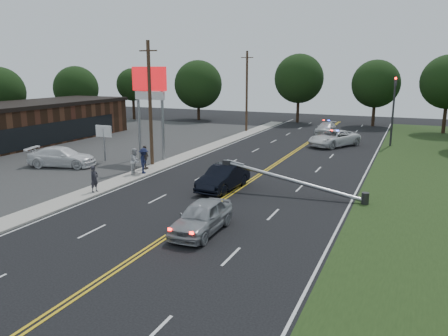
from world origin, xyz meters
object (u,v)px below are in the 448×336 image
at_px(small_sign, 104,134).
at_px(emergency_a, 334,138).
at_px(traffic_signal, 394,105).
at_px(utility_pole_far, 247,91).
at_px(waiting_sedan, 202,217).
at_px(emergency_b, 326,128).
at_px(utility_pole_mid, 150,104).
at_px(pylon_sign, 150,91).
at_px(bystander_b, 135,161).
at_px(bystander_d, 145,157).
at_px(crashed_sedan, 223,178).
at_px(parked_car, 62,157).
at_px(bystander_a, 94,179).
at_px(bystander_c, 144,161).
at_px(fallen_streetlight, 300,182).

height_order(small_sign, emergency_a, small_sign).
relative_size(traffic_signal, utility_pole_far, 0.70).
relative_size(waiting_sedan, emergency_b, 0.97).
xyz_separation_m(traffic_signal, utility_pole_far, (-17.50, 4.00, 0.88)).
relative_size(utility_pole_mid, emergency_b, 2.13).
distance_m(utility_pole_far, emergency_a, 14.42).
distance_m(pylon_sign, emergency_a, 19.71).
relative_size(bystander_b, bystander_d, 1.04).
xyz_separation_m(crashed_sedan, parked_car, (-14.90, 1.15, -0.01)).
bearing_deg(emergency_b, traffic_signal, -37.62).
height_order(waiting_sedan, bystander_a, bystander_a).
height_order(crashed_sedan, bystander_b, bystander_b).
height_order(bystander_b, bystander_c, bystander_b).
relative_size(waiting_sedan, bystander_c, 2.37).
distance_m(pylon_sign, small_sign, 5.45).
height_order(pylon_sign, emergency_a, pylon_sign).
bearing_deg(waiting_sedan, fallen_streetlight, 69.05).
distance_m(pylon_sign, fallen_streetlight, 16.66).
height_order(small_sign, waiting_sedan, small_sign).
bearing_deg(crashed_sedan, bystander_a, -145.39).
xyz_separation_m(small_sign, waiting_sedan, (15.28, -11.92, -1.56)).
distance_m(waiting_sedan, emergency_a, 27.43).
relative_size(emergency_b, bystander_d, 2.52).
xyz_separation_m(emergency_b, bystander_b, (-8.89, -27.81, 0.41)).
height_order(traffic_signal, bystander_c, traffic_signal).
relative_size(utility_pole_far, emergency_a, 1.68).
bearing_deg(bystander_d, traffic_signal, -45.89).
relative_size(pylon_sign, bystander_a, 4.72).
bearing_deg(emergency_b, bystander_d, -107.79).
relative_size(fallen_streetlight, utility_pole_far, 0.94).
relative_size(emergency_a, bystander_a, 3.51).
bearing_deg(parked_car, emergency_b, -46.90).
bearing_deg(pylon_sign, parked_car, -135.34).
bearing_deg(traffic_signal, bystander_c, -127.92).
bearing_deg(bystander_c, traffic_signal, -63.91).
relative_size(small_sign, traffic_signal, 0.44).
height_order(pylon_sign, traffic_signal, pylon_sign).
bearing_deg(parked_car, bystander_b, -108.00).
bearing_deg(pylon_sign, small_sign, -150.26).
distance_m(crashed_sedan, emergency_b, 28.81).
relative_size(traffic_signal, bystander_c, 3.68).
xyz_separation_m(emergency_b, bystander_a, (-8.42, -32.99, 0.29)).
distance_m(bystander_a, bystander_c, 5.63).
height_order(fallen_streetlight, emergency_b, fallen_streetlight).
height_order(crashed_sedan, emergency_a, emergency_a).
bearing_deg(waiting_sedan, bystander_a, 159.41).
bearing_deg(fallen_streetlight, parked_car, 177.74).
height_order(parked_car, emergency_b, parked_car).
bearing_deg(small_sign, pylon_sign, 29.74).
distance_m(fallen_streetlight, bystander_d, 13.13).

